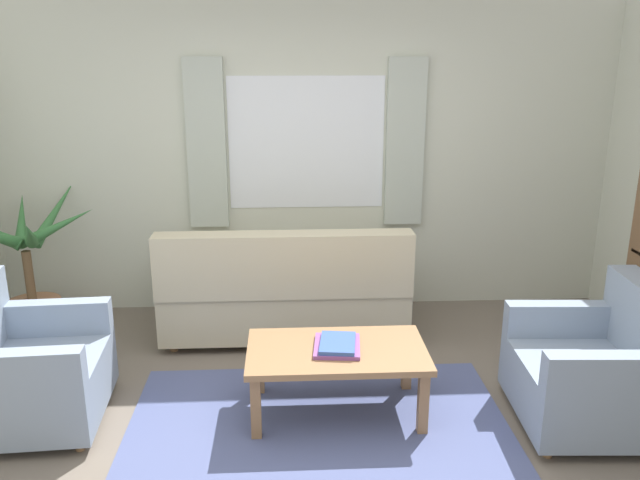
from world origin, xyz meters
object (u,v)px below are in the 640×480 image
at_px(couch, 285,292).
at_px(armchair_left, 22,369).
at_px(book_stack_on_table, 337,345).
at_px(potted_plant, 32,281).
at_px(armchair_right, 598,370).
at_px(coffee_table, 337,357).

height_order(couch, armchair_left, couch).
relative_size(couch, armchair_left, 2.14).
height_order(book_stack_on_table, potted_plant, potted_plant).
bearing_deg(armchair_left, armchair_right, -96.74).
xyz_separation_m(armchair_right, book_stack_on_table, (-1.55, 0.21, 0.11)).
relative_size(couch, armchair_right, 2.16).
height_order(coffee_table, book_stack_on_table, book_stack_on_table).
relative_size(coffee_table, book_stack_on_table, 3.07).
xyz_separation_m(couch, coffee_table, (0.32, -1.16, 0.01)).
height_order(armchair_right, coffee_table, armchair_right).
xyz_separation_m(armchair_left, book_stack_on_table, (1.90, 0.01, 0.11)).
distance_m(armchair_left, book_stack_on_table, 1.90).
bearing_deg(book_stack_on_table, coffee_table, -135.94).
bearing_deg(book_stack_on_table, potted_plant, 150.75).
bearing_deg(armchair_left, book_stack_on_table, -93.24).
distance_m(armchair_left, coffee_table, 1.90).
bearing_deg(book_stack_on_table, couch, 105.53).
distance_m(couch, potted_plant, 2.00).
xyz_separation_m(armchair_left, coffee_table, (1.90, 0.00, 0.03)).
relative_size(armchair_left, coffee_table, 0.81).
bearing_deg(couch, armchair_right, 143.96).
distance_m(couch, coffee_table, 1.20).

